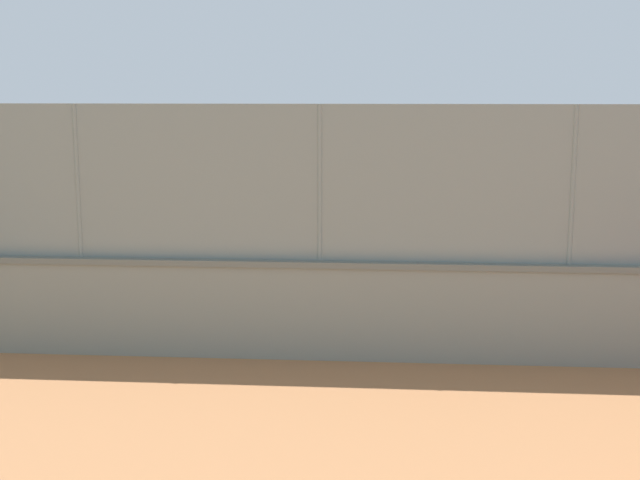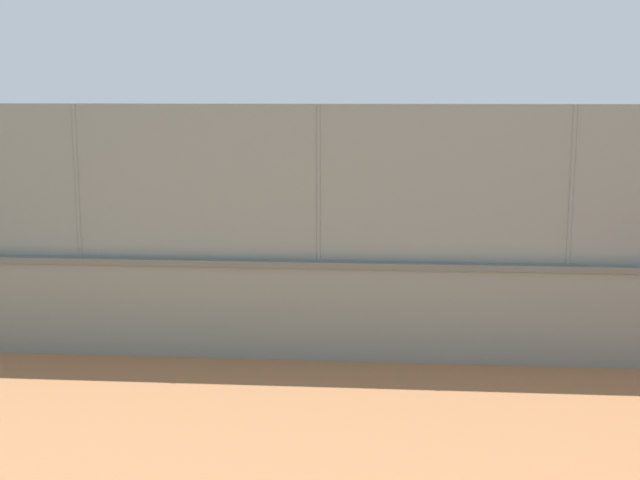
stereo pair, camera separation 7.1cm
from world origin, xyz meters
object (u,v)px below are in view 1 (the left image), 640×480
at_px(spare_ball_by_wall, 577,344).
at_px(player_foreground_swinging, 83,241).
at_px(player_crossing_court, 493,247).
at_px(player_at_service_line, 475,208).

bearing_deg(spare_ball_by_wall, player_foreground_swinging, -19.20).
bearing_deg(player_crossing_court, spare_ball_by_wall, 110.97).
xyz_separation_m(player_at_service_line, spare_ball_by_wall, (-0.84, 7.60, -0.87)).
xyz_separation_m(player_crossing_court, spare_ball_by_wall, (-0.94, 2.46, -0.92)).
distance_m(player_foreground_swinging, spare_ball_by_wall, 8.70).
distance_m(player_foreground_swinging, player_at_service_line, 8.75).
bearing_deg(player_foreground_swinging, spare_ball_by_wall, 160.80).
xyz_separation_m(player_foreground_swinging, player_crossing_court, (-7.24, 0.39, 0.09)).
height_order(player_crossing_court, spare_ball_by_wall, player_crossing_court).
xyz_separation_m(player_foreground_swinging, spare_ball_by_wall, (-8.18, 2.85, -0.83)).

